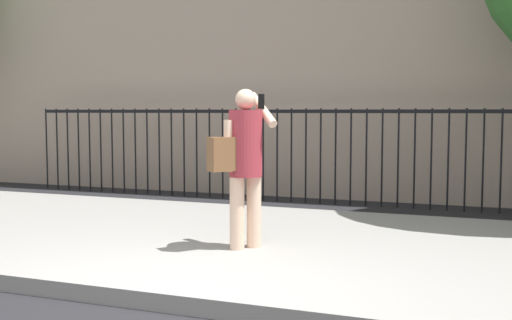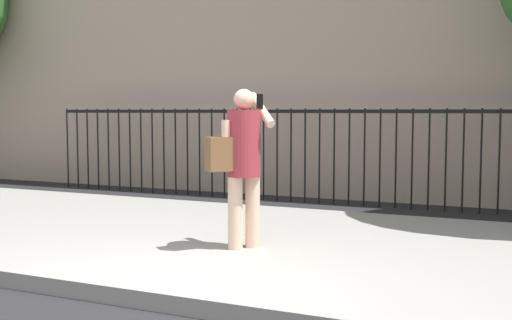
% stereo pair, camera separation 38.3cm
% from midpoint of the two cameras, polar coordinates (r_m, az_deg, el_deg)
% --- Properties ---
extents(ground_plane, '(60.00, 60.00, 0.00)m').
position_cam_midpoint_polar(ground_plane, '(4.95, -6.88, -13.81)').
color(ground_plane, black).
extents(sidewalk, '(28.00, 4.40, 0.15)m').
position_cam_midpoint_polar(sidewalk, '(6.84, 2.74, -7.96)').
color(sidewalk, gray).
rests_on(sidewalk, ground).
extents(iron_fence, '(12.03, 0.04, 1.60)m').
position_cam_midpoint_polar(iron_fence, '(10.23, 10.35, 1.48)').
color(iron_fence, black).
rests_on(iron_fence, ground).
extents(pedestrian_on_phone, '(0.65, 0.70, 1.63)m').
position_cam_midpoint_polar(pedestrian_on_phone, '(6.25, 0.41, 0.31)').
color(pedestrian_on_phone, beige).
rests_on(pedestrian_on_phone, sidewalk).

